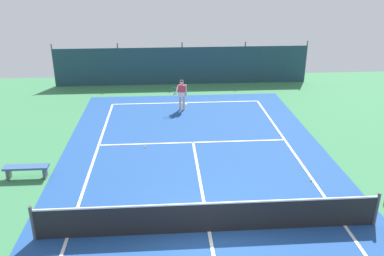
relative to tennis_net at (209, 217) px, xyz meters
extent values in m
plane|color=#387A4C|center=(0.00, 0.00, -0.51)|extent=(36.00, 36.00, 0.00)
cube|color=#1E478C|center=(0.00, 0.00, -0.51)|extent=(11.02, 26.60, 0.01)
cube|color=white|center=(0.00, 11.90, -0.50)|extent=(8.22, 0.10, 0.01)
cube|color=white|center=(-4.11, 0.00, -0.50)|extent=(0.10, 23.80, 0.01)
cube|color=white|center=(4.11, 0.00, -0.50)|extent=(0.10, 23.80, 0.01)
cube|color=white|center=(0.00, 6.40, -0.50)|extent=(8.22, 0.10, 0.01)
cube|color=white|center=(0.00, 0.00, -0.50)|extent=(0.10, 12.80, 0.01)
cube|color=white|center=(0.00, 11.75, -0.50)|extent=(0.10, 0.30, 0.01)
cube|color=black|center=(0.00, 0.00, -0.04)|extent=(9.92, 0.03, 0.95)
cube|color=white|center=(0.00, 0.00, 0.46)|extent=(9.92, 0.04, 0.05)
cylinder|color=#47474C|center=(-5.01, 0.00, 0.04)|extent=(0.10, 0.10, 1.10)
cylinder|color=#47474C|center=(5.01, 0.00, 0.04)|extent=(0.10, 0.10, 1.10)
cube|color=#1E3D4C|center=(0.00, 15.79, 0.69)|extent=(16.22, 0.06, 2.40)
cylinder|color=#595B60|center=(-8.11, 15.85, 0.84)|extent=(0.08, 0.08, 2.70)
cylinder|color=#595B60|center=(-4.05, 15.85, 0.84)|extent=(0.08, 0.08, 2.70)
cylinder|color=#595B60|center=(0.00, 15.85, 0.84)|extent=(0.08, 0.08, 2.70)
cylinder|color=#595B60|center=(4.05, 15.85, 0.84)|extent=(0.08, 0.08, 2.70)
cylinder|color=#595B60|center=(8.11, 15.85, 0.84)|extent=(0.08, 0.08, 2.70)
cube|color=#234C1E|center=(0.00, 16.39, 0.04)|extent=(14.60, 0.70, 1.10)
cylinder|color=#D8AD8C|center=(-0.18, 10.71, -0.10)|extent=(0.12, 0.12, 0.82)
cylinder|color=#D8AD8C|center=(-0.37, 10.78, -0.10)|extent=(0.12, 0.12, 0.82)
cylinder|color=white|center=(-0.28, 10.75, 0.39)|extent=(0.40, 0.40, 0.22)
cube|color=#D1384C|center=(-0.28, 10.75, 0.59)|extent=(0.41, 0.31, 0.56)
sphere|color=#D8AD8C|center=(-0.28, 10.75, 1.02)|extent=(0.22, 0.22, 0.22)
cylinder|color=black|center=(-0.28, 10.75, 1.11)|extent=(0.23, 0.23, 0.04)
cylinder|color=#D8AD8C|center=(-0.06, 10.67, 0.62)|extent=(0.09, 0.09, 0.58)
cylinder|color=#D8AD8C|center=(-0.53, 10.72, 0.62)|extent=(0.27, 0.53, 0.41)
cylinder|color=black|center=(-0.69, 10.45, 0.51)|extent=(0.13, 0.27, 0.13)
torus|color=teal|center=(-0.69, 10.45, 0.73)|extent=(0.33, 0.22, 0.29)
sphere|color=#CCDB33|center=(4.03, 2.69, -0.48)|extent=(0.07, 0.07, 0.07)
sphere|color=#CCDB33|center=(-2.11, 6.03, -0.48)|extent=(0.07, 0.07, 0.07)
cube|color=maroon|center=(2.41, 18.26, 0.21)|extent=(1.82, 4.21, 0.80)
cube|color=#2D333D|center=(2.41, 18.26, 0.89)|extent=(1.54, 1.90, 0.56)
cylinder|color=black|center=(1.52, 19.56, -0.19)|extent=(0.22, 0.64, 0.64)
cylinder|color=black|center=(3.32, 19.55, -0.19)|extent=(0.22, 0.64, 0.64)
cylinder|color=black|center=(1.50, 16.96, -0.19)|extent=(0.22, 0.64, 0.64)
cylinder|color=black|center=(3.30, 16.95, -0.19)|extent=(0.22, 0.64, 0.64)
cube|color=#335184|center=(-6.31, 3.68, -0.06)|extent=(1.60, 0.40, 0.08)
cube|color=#4C4C51|center=(-6.96, 3.68, -0.29)|extent=(0.08, 0.36, 0.45)
cube|color=#4C4C51|center=(-5.66, 3.68, -0.29)|extent=(0.08, 0.36, 0.45)
camera|label=1|loc=(-1.21, -9.84, 6.84)|focal=37.96mm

